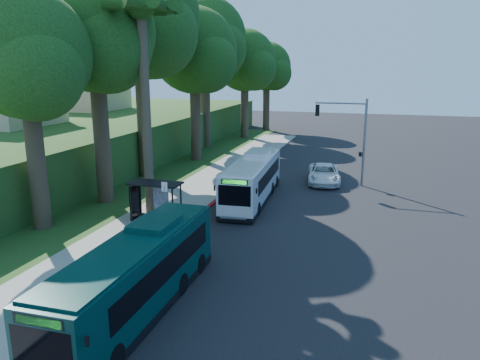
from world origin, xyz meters
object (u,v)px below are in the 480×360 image
(bus_shelter, at_px, (153,193))
(pickup, at_px, (324,174))
(teal_bus, at_px, (137,274))
(white_bus, at_px, (253,178))

(bus_shelter, bearing_deg, pickup, 55.38)
(bus_shelter, height_order, teal_bus, teal_bus)
(white_bus, relative_size, pickup, 2.02)
(bus_shelter, bearing_deg, teal_bus, -66.15)
(bus_shelter, relative_size, teal_bus, 0.29)
(pickup, bearing_deg, bus_shelter, -132.74)
(pickup, bearing_deg, teal_bus, -109.10)
(white_bus, bearing_deg, teal_bus, -94.19)
(white_bus, xyz_separation_m, pickup, (4.33, 6.57, -0.83))
(teal_bus, xyz_separation_m, pickup, (4.49, 23.15, -0.82))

